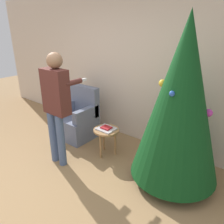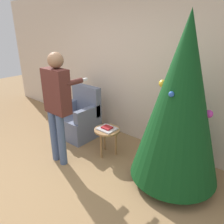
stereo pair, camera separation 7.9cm
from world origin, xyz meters
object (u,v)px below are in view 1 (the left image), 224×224
(armchair, at_px, (78,120))
(person_standing, at_px, (56,100))
(side_stool, at_px, (106,133))
(christmas_tree, at_px, (181,102))

(armchair, height_order, person_standing, person_standing)
(armchair, relative_size, side_stool, 2.10)
(christmas_tree, distance_m, armchair, 2.23)
(person_standing, distance_m, side_stool, 1.01)
(person_standing, xyz_separation_m, side_stool, (0.45, 0.61, -0.66))
(christmas_tree, xyz_separation_m, armchair, (-2.05, 0.10, -0.85))
(christmas_tree, relative_size, person_standing, 1.30)
(armchair, distance_m, person_standing, 1.14)
(christmas_tree, height_order, armchair, christmas_tree)
(christmas_tree, relative_size, armchair, 2.29)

